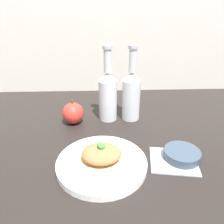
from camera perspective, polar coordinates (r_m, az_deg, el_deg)
The scene contains 9 objects.
ground_plane at distance 73.12cm, azimuth 4.98°, elevation -10.57°, with size 180.00×110.00×4.00cm, color black.
wall_backsplash at distance 111.51cm, azimuth 2.25°, elevation 25.56°, with size 180.00×3.00×80.00cm.
plate at distance 63.99cm, azimuth -2.69°, elevation -13.06°, with size 25.79×25.79×2.37cm.
plated_food at distance 62.30cm, azimuth -2.74°, elevation -11.15°, with size 18.39×18.39×6.34cm.
cider_bottle_left at distance 84.19cm, azimuth -1.10°, elevation 4.81°, with size 7.01×7.01×28.91cm.
cider_bottle_right at distance 84.86cm, azimuth 5.07°, elevation 4.89°, with size 7.01×7.01×28.91cm.
apple at distance 85.04cm, azimuth -10.12°, elevation -0.31°, with size 8.26×8.26×9.84cm.
napkin at distance 68.50cm, azimuth 15.78°, elevation -12.06°, with size 15.17×13.91×0.80cm.
dipping_bowl at distance 69.47cm, azimuth 17.75°, elevation -10.61°, with size 10.68×10.68×3.01cm.
Camera 1 is at (-8.72, -57.65, 42.13)cm, focal length 35.00 mm.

